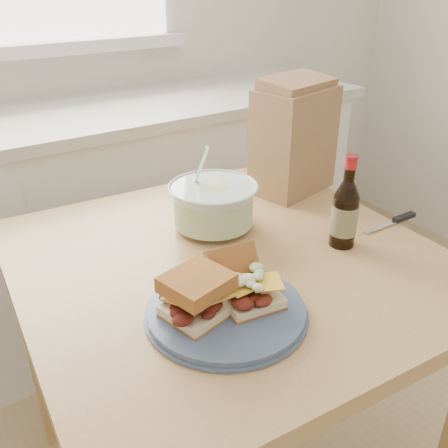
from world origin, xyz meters
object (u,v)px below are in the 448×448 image
plate (226,311)px  paper_bag (294,141)px  coleslaw_bowl (213,207)px  dining_table (229,296)px  beer_bottle (345,213)px

plate → paper_bag: 0.68m
plate → paper_bag: (0.52, 0.41, 0.14)m
plate → coleslaw_bowl: 0.38m
plate → coleslaw_bowl: (0.18, 0.33, 0.05)m
paper_bag → dining_table: bearing=-161.4°
dining_table → coleslaw_bowl: size_ratio=4.39×
plate → coleslaw_bowl: size_ratio=1.35×
plate → beer_bottle: size_ratio=1.35×
plate → coleslaw_bowl: coleslaw_bowl is taller
dining_table → coleslaw_bowl: 0.23m
dining_table → plate: bearing=-122.0°
beer_bottle → paper_bag: paper_bag is taller
coleslaw_bowl → paper_bag: 0.36m
coleslaw_bowl → beer_bottle: bearing=-49.6°
paper_bag → coleslaw_bowl: bearing=-178.1°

